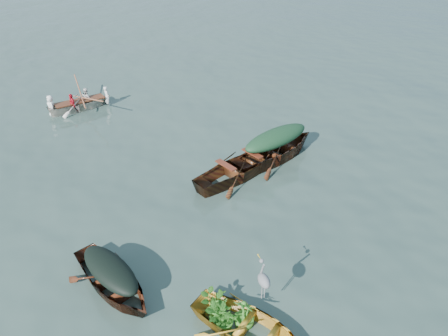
# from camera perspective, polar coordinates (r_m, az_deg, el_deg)

# --- Properties ---
(ground) EXTENTS (140.00, 140.00, 0.00)m
(ground) POSITION_cam_1_polar(r_m,az_deg,el_deg) (11.47, 3.12, -8.49)
(ground) COLOR #374D45
(ground) RESTS_ON ground
(yellow_dinghy) EXTENTS (3.05, 3.39, 0.87)m
(yellow_dinghy) POSITION_cam_1_polar(r_m,az_deg,el_deg) (9.29, 3.42, -21.11)
(yellow_dinghy) COLOR gold
(yellow_dinghy) RESTS_ON ground
(dark_covered_boat) EXTENTS (2.60, 3.70, 0.85)m
(dark_covered_boat) POSITION_cam_1_polar(r_m,az_deg,el_deg) (10.37, -14.20, -15.03)
(dark_covered_boat) COLOR #492211
(dark_covered_boat) RESTS_ON ground
(green_tarp_boat) EXTENTS (5.01, 3.17, 1.15)m
(green_tarp_boat) POSITION_cam_1_polar(r_m,az_deg,el_deg) (14.59, 6.62, 1.06)
(green_tarp_boat) COLOR #542E13
(green_tarp_boat) RESTS_ON ground
(open_wooden_boat) EXTENTS (4.71, 3.01, 1.06)m
(open_wooden_boat) POSITION_cam_1_polar(r_m,az_deg,el_deg) (13.62, 1.98, -1.18)
(open_wooden_boat) COLOR #4E2E13
(open_wooden_boat) RESTS_ON ground
(rowed_boat) EXTENTS (3.75, 1.96, 0.82)m
(rowed_boat) POSITION_cam_1_polar(r_m,az_deg,el_deg) (19.06, -18.14, 7.29)
(rowed_boat) COLOR silver
(rowed_boat) RESTS_ON ground
(dark_tarp_cover) EXTENTS (1.43, 2.04, 0.40)m
(dark_tarp_cover) POSITION_cam_1_polar(r_m,az_deg,el_deg) (9.94, -14.68, -12.54)
(dark_tarp_cover) COLOR black
(dark_tarp_cover) RESTS_ON dark_covered_boat
(green_tarp_cover) EXTENTS (2.76, 1.74, 0.52)m
(green_tarp_cover) POSITION_cam_1_polar(r_m,az_deg,el_deg) (14.19, 6.83, 3.95)
(green_tarp_cover) COLOR #193E26
(green_tarp_cover) RESTS_ON green_tarp_boat
(thwart_benches) EXTENTS (2.41, 1.64, 0.04)m
(thwart_benches) POSITION_cam_1_polar(r_m,az_deg,el_deg) (13.33, 2.02, 0.81)
(thwart_benches) COLOR #562214
(thwart_benches) RESTS_ON open_wooden_boat
(heron) EXTENTS (0.47, 0.49, 0.92)m
(heron) POSITION_cam_1_polar(r_m,az_deg,el_deg) (8.94, 5.19, -15.12)
(heron) COLOR gray
(heron) RESTS_ON yellow_dinghy
(dinghy_weeds) EXTENTS (1.10, 1.14, 0.60)m
(dinghy_weeds) POSITION_cam_1_polar(r_m,az_deg,el_deg) (8.92, 0.50, -16.61)
(dinghy_weeds) COLOR #1B5F19
(dinghy_weeds) RESTS_ON yellow_dinghy
(rowers) EXTENTS (2.68, 1.58, 0.76)m
(rowers) POSITION_cam_1_polar(r_m,az_deg,el_deg) (18.76, -18.54, 9.47)
(rowers) COLOR silver
(rowers) RESTS_ON rowed_boat
(oars) EXTENTS (1.24, 2.67, 0.06)m
(oars) POSITION_cam_1_polar(r_m,az_deg,el_deg) (18.89, -18.36, 8.50)
(oars) COLOR brown
(oars) RESTS_ON rowed_boat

